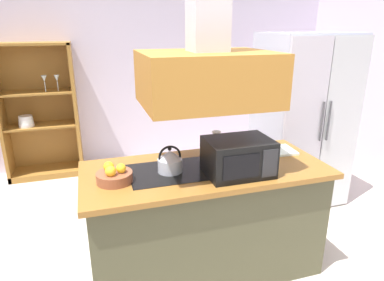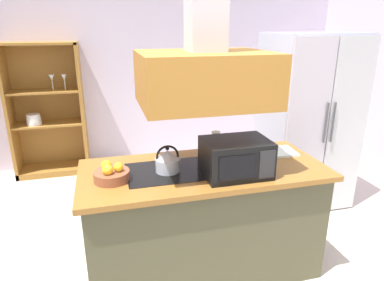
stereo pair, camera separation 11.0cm
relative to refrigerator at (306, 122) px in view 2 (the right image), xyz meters
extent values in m
cube|color=silver|center=(-1.64, 1.77, 0.43)|extent=(6.00, 0.12, 2.70)
cube|color=#46442E|center=(-1.42, -0.87, -0.49)|extent=(1.75, 0.73, 0.86)
cube|color=brown|center=(-1.42, -0.87, -0.04)|extent=(1.83, 0.81, 0.04)
cube|color=black|center=(-1.69, -0.87, -0.02)|extent=(0.60, 0.45, 0.00)
cube|color=#A76C29|center=(-1.42, -0.87, 0.64)|extent=(0.90, 0.70, 0.36)
cube|color=#B0B4C6|center=(0.00, 0.01, 0.00)|extent=(0.90, 0.72, 1.85)
cube|color=#BBB6C2|center=(-0.23, -0.36, 0.00)|extent=(0.44, 0.03, 1.81)
cube|color=silver|center=(0.22, -0.36, 0.00)|extent=(0.44, 0.03, 1.81)
cylinder|color=#4C4C51|center=(-0.04, -0.39, 0.09)|extent=(0.02, 0.02, 0.40)
cylinder|color=#4C4C51|center=(0.04, -0.39, 0.09)|extent=(0.02, 0.02, 0.40)
cube|color=#9E6B2B|center=(-3.27, 1.51, -0.06)|extent=(0.04, 0.40, 1.72)
cube|color=#9E6B2B|center=(-2.39, 1.51, -0.06)|extent=(0.04, 0.40, 1.72)
cube|color=#9E6B2B|center=(-2.83, 1.51, 0.78)|extent=(0.92, 0.40, 0.03)
cube|color=#9E6B2B|center=(-2.83, 1.51, -0.88)|extent=(0.92, 0.40, 0.08)
cube|color=#9E6B2B|center=(-2.83, 1.70, -0.06)|extent=(0.92, 0.02, 1.72)
cube|color=#9E6B2B|center=(-2.83, 1.51, -0.24)|extent=(0.84, 0.36, 0.02)
cube|color=#9E6B2B|center=(-2.83, 1.51, 0.19)|extent=(0.84, 0.36, 0.02)
cylinder|color=white|center=(-2.99, 1.46, -0.20)|extent=(0.18, 0.18, 0.05)
cylinder|color=white|center=(-2.99, 1.46, -0.15)|extent=(0.17, 0.17, 0.05)
cylinder|color=white|center=(-2.99, 1.46, -0.11)|extent=(0.16, 0.16, 0.05)
cylinder|color=silver|center=(-2.72, 1.47, 0.27)|extent=(0.01, 0.01, 0.12)
cone|color=silver|center=(-2.72, 1.47, 0.37)|extent=(0.07, 0.07, 0.08)
cylinder|color=silver|center=(-2.57, 1.47, 0.27)|extent=(0.01, 0.01, 0.12)
cone|color=silver|center=(-2.57, 1.47, 0.37)|extent=(0.07, 0.07, 0.08)
cylinder|color=#B5BBC9|center=(-1.69, -0.87, 0.03)|extent=(0.18, 0.18, 0.10)
cone|color=#B1B0BD|center=(-1.69, -0.87, 0.11)|extent=(0.17, 0.17, 0.06)
sphere|color=black|center=(-1.69, -0.87, 0.16)|extent=(0.03, 0.03, 0.03)
torus|color=black|center=(-1.69, -0.87, 0.10)|extent=(0.17, 0.02, 0.17)
cube|color=white|center=(-0.76, -0.73, -0.01)|extent=(0.36, 0.26, 0.02)
cube|color=black|center=(-1.24, -1.04, 0.11)|extent=(0.46, 0.34, 0.26)
cube|color=black|center=(-1.29, -1.22, 0.11)|extent=(0.26, 0.01, 0.17)
cube|color=#262628|center=(-1.08, -1.22, 0.11)|extent=(0.11, 0.01, 0.20)
cylinder|color=silver|center=(-1.26, -0.66, -0.02)|extent=(0.06, 0.06, 0.01)
cylinder|color=silver|center=(-1.26, -0.66, 0.04)|extent=(0.01, 0.01, 0.11)
cone|color=silver|center=(-1.26, -0.66, 0.14)|extent=(0.08, 0.08, 0.09)
cylinder|color=brown|center=(-2.09, -0.92, 0.01)|extent=(0.25, 0.25, 0.07)
sphere|color=yellow|center=(-2.05, -0.94, 0.08)|extent=(0.06, 0.06, 0.06)
sphere|color=#F4AE1D|center=(-2.13, -0.89, 0.08)|extent=(0.07, 0.07, 0.07)
sphere|color=yellow|center=(-2.12, -0.97, 0.08)|extent=(0.07, 0.07, 0.07)
camera|label=1|loc=(-2.21, -3.10, 0.99)|focal=31.87mm
camera|label=2|loc=(-2.11, -3.13, 0.99)|focal=31.87mm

